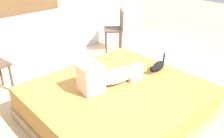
{
  "coord_description": "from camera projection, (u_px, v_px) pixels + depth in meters",
  "views": [
    {
      "loc": [
        -1.62,
        -1.64,
        1.98
      ],
      "look_at": [
        0.25,
        0.39,
        0.59
      ],
      "focal_mm": 38.98,
      "sensor_mm": 36.0,
      "label": 1
    }
  ],
  "objects": [
    {
      "name": "cat",
      "position": [
        158.0,
        66.0,
        3.35
      ],
      "size": [
        0.36,
        0.15,
        0.21
      ],
      "color": "black",
      "rests_on": "bed"
    },
    {
      "name": "bed",
      "position": [
        117.0,
        103.0,
        3.07
      ],
      "size": [
        2.02,
        1.86,
        0.44
      ],
      "color": "#997A56",
      "rests_on": "ground"
    },
    {
      "name": "chair_spare",
      "position": [
        117.0,
        27.0,
        4.96
      ],
      "size": [
        0.53,
        0.53,
        0.86
      ],
      "color": "#4C3828",
      "rests_on": "ground"
    },
    {
      "name": "ground_plane",
      "position": [
        119.0,
        129.0,
        2.95
      ],
      "size": [
        16.0,
        16.0,
        0.0
      ],
      "primitive_type": "plane",
      "color": "tan"
    },
    {
      "name": "person_lying",
      "position": [
        110.0,
        76.0,
        3.01
      ],
      "size": [
        0.94,
        0.35,
        0.34
      ],
      "color": "silver",
      "rests_on": "bed"
    }
  ]
}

